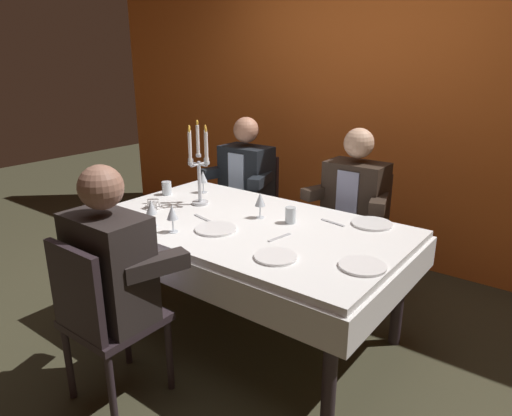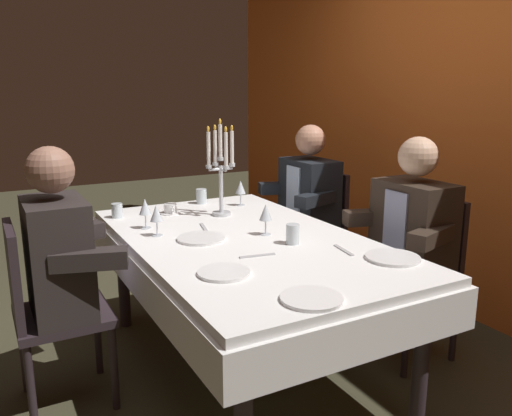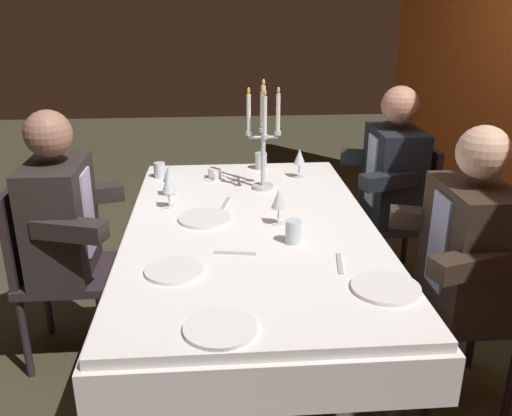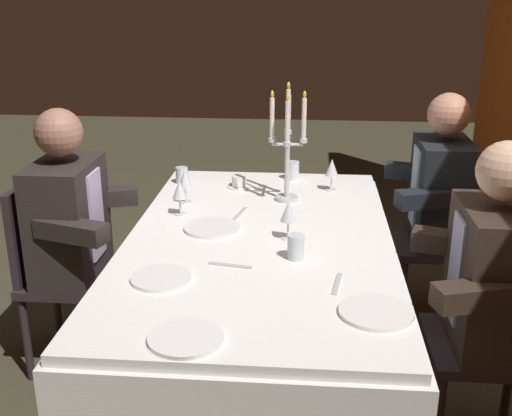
{
  "view_description": "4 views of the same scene",
  "coord_description": "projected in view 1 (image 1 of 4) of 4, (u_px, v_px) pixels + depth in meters",
  "views": [
    {
      "loc": [
        1.63,
        -2.05,
        1.7
      ],
      "look_at": [
        0.11,
        -0.05,
        0.87
      ],
      "focal_mm": 32.12,
      "sensor_mm": 36.0,
      "label": 1
    },
    {
      "loc": [
        2.26,
        -1.16,
        1.49
      ],
      "look_at": [
        0.14,
        -0.01,
        0.92
      ],
      "focal_mm": 36.27,
      "sensor_mm": 36.0,
      "label": 2
    },
    {
      "loc": [
        2.26,
        -0.15,
        1.69
      ],
      "look_at": [
        0.17,
        0.01,
        0.88
      ],
      "focal_mm": 38.36,
      "sensor_mm": 36.0,
      "label": 3
    },
    {
      "loc": [
        2.46,
        0.2,
        1.75
      ],
      "look_at": [
        0.04,
        -0.01,
        0.88
      ],
      "focal_mm": 44.61,
      "sensor_mm": 36.0,
      "label": 4
    }
  ],
  "objects": [
    {
      "name": "ground_plane",
      "position": [
        247.0,
        328.0,
        3.02
      ],
      "size": [
        12.0,
        12.0,
        0.0
      ],
      "primitive_type": "plane",
      "color": "#3A3725"
    },
    {
      "name": "back_wall",
      "position": [
        369.0,
        101.0,
        3.85
      ],
      "size": [
        6.0,
        0.12,
        2.7
      ],
      "primitive_type": "cube",
      "color": "orange",
      "rests_on": "ground_plane"
    },
    {
      "name": "dining_table",
      "position": [
        247.0,
        241.0,
        2.83
      ],
      "size": [
        1.94,
        1.14,
        0.74
      ],
      "color": "white",
      "rests_on": "ground_plane"
    },
    {
      "name": "candelabra",
      "position": [
        199.0,
        165.0,
        3.06
      ],
      "size": [
        0.19,
        0.19,
        0.57
      ],
      "color": "silver",
      "rests_on": "dining_table"
    },
    {
      "name": "dinner_plate_0",
      "position": [
        362.0,
        266.0,
        2.2
      ],
      "size": [
        0.23,
        0.23,
        0.01
      ],
      "primitive_type": "cylinder",
      "color": "white",
      "rests_on": "dining_table"
    },
    {
      "name": "dinner_plate_1",
      "position": [
        216.0,
        229.0,
        2.67
      ],
      "size": [
        0.24,
        0.24,
        0.01
      ],
      "primitive_type": "cylinder",
      "color": "white",
      "rests_on": "dining_table"
    },
    {
      "name": "dinner_plate_2",
      "position": [
        372.0,
        224.0,
        2.75
      ],
      "size": [
        0.24,
        0.24,
        0.01
      ],
      "primitive_type": "cylinder",
      "color": "white",
      "rests_on": "dining_table"
    },
    {
      "name": "dinner_plate_3",
      "position": [
        276.0,
        257.0,
        2.3
      ],
      "size": [
        0.22,
        0.22,
        0.01
      ],
      "primitive_type": "cylinder",
      "color": "white",
      "rests_on": "dining_table"
    },
    {
      "name": "wine_glass_0",
      "position": [
        260.0,
        200.0,
        2.84
      ],
      "size": [
        0.07,
        0.07,
        0.16
      ],
      "color": "silver",
      "rests_on": "dining_table"
    },
    {
      "name": "wine_glass_1",
      "position": [
        172.0,
        213.0,
        2.61
      ],
      "size": [
        0.07,
        0.07,
        0.16
      ],
      "color": "silver",
      "rests_on": "dining_table"
    },
    {
      "name": "wine_glass_2",
      "position": [
        203.0,
        178.0,
        3.38
      ],
      "size": [
        0.07,
        0.07,
        0.16
      ],
      "color": "silver",
      "rests_on": "dining_table"
    },
    {
      "name": "wine_glass_3",
      "position": [
        151.0,
        208.0,
        2.7
      ],
      "size": [
        0.07,
        0.07,
        0.16
      ],
      "color": "silver",
      "rests_on": "dining_table"
    },
    {
      "name": "water_tumbler_0",
      "position": [
        109.0,
        213.0,
        2.84
      ],
      "size": [
        0.06,
        0.06,
        0.09
      ],
      "primitive_type": "cylinder",
      "color": "silver",
      "rests_on": "dining_table"
    },
    {
      "name": "water_tumbler_1",
      "position": [
        167.0,
        188.0,
        3.35
      ],
      "size": [
        0.07,
        0.07,
        0.1
      ],
      "primitive_type": "cylinder",
      "color": "silver",
      "rests_on": "dining_table"
    },
    {
      "name": "water_tumbler_2",
      "position": [
        290.0,
        215.0,
        2.77
      ],
      "size": [
        0.07,
        0.07,
        0.1
      ],
      "primitive_type": "cylinder",
      "color": "silver",
      "rests_on": "dining_table"
    },
    {
      "name": "coffee_cup_0",
      "position": [
        153.0,
        204.0,
        3.05
      ],
      "size": [
        0.13,
        0.12,
        0.06
      ],
      "color": "white",
      "rests_on": "dining_table"
    },
    {
      "name": "fork_0",
      "position": [
        279.0,
        237.0,
        2.55
      ],
      "size": [
        0.05,
        0.17,
        0.01
      ],
      "primitive_type": "cube",
      "rotation": [
        0.0,
        0.0,
        1.4
      ],
      "color": "#B7B7BC",
      "rests_on": "dining_table"
    },
    {
      "name": "spoon_1",
      "position": [
        333.0,
        223.0,
        2.78
      ],
      "size": [
        0.17,
        0.04,
        0.01
      ],
      "primitive_type": "cube",
      "rotation": [
        0.0,
        0.0,
        -0.16
      ],
      "color": "#B7B7BC",
      "rests_on": "dining_table"
    },
    {
      "name": "fork_2",
      "position": [
        203.0,
        218.0,
        2.86
      ],
      "size": [
        0.17,
        0.06,
        0.01
      ],
      "primitive_type": "cube",
      "rotation": [
        0.0,
        0.0,
        -0.23
      ],
      "color": "#B7B7BC",
      "rests_on": "dining_table"
    },
    {
      "name": "seated_diner_0",
      "position": [
        247.0,
        177.0,
        3.86
      ],
      "size": [
        0.63,
        0.48,
        1.24
      ],
      "color": "#2C2227",
      "rests_on": "ground_plane"
    },
    {
      "name": "seated_diner_1",
      "position": [
        109.0,
        267.0,
        2.21
      ],
      "size": [
        0.63,
        0.48,
        1.24
      ],
      "color": "#2C2227",
      "rests_on": "ground_plane"
    },
    {
      "name": "seated_diner_2",
      "position": [
        355.0,
        198.0,
        3.29
      ],
      "size": [
        0.63,
        0.48,
        1.24
      ],
      "color": "#2C2227",
      "rests_on": "ground_plane"
    }
  ]
}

